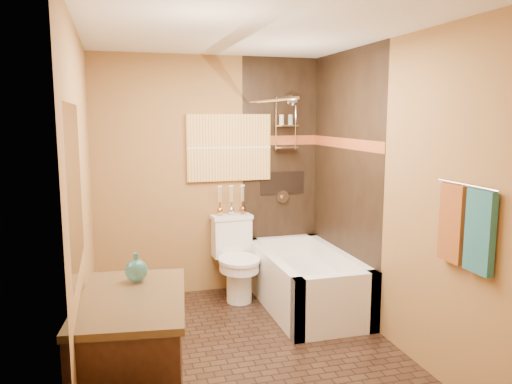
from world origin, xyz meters
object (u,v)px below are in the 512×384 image
object	(u,v)px
sunset_painting	(229,148)
bathtub	(306,285)
vanity	(133,366)
toilet	(236,258)

from	to	relation	value
sunset_painting	bathtub	world-z (taller)	sunset_painting
sunset_painting	vanity	world-z (taller)	sunset_painting
sunset_painting	bathtub	size ratio (longest dim) A/B	0.60
toilet	vanity	world-z (taller)	vanity
bathtub	vanity	world-z (taller)	vanity
toilet	vanity	size ratio (longest dim) A/B	0.81
bathtub	toilet	xyz separation A→B (m)	(-0.60, 0.45, 0.21)
toilet	sunset_painting	bearing A→B (deg)	85.35
bathtub	toilet	distance (m)	0.78
bathtub	vanity	distance (m)	2.36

